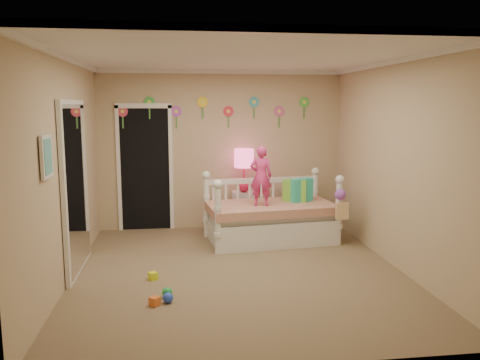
{
  "coord_description": "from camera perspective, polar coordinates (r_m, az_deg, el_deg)",
  "views": [
    {
      "loc": [
        -0.72,
        -5.69,
        2.03
      ],
      "look_at": [
        0.1,
        0.6,
        1.05
      ],
      "focal_mm": 36.03,
      "sensor_mm": 36.0,
      "label": 1
    }
  ],
  "objects": [
    {
      "name": "mirror_closet",
      "position": [
        6.19,
        -18.88,
        -0.8
      ],
      "size": [
        0.07,
        1.3,
        2.1
      ],
      "primitive_type": "cube",
      "color": "white",
      "rests_on": "left_wall"
    },
    {
      "name": "flower_decals",
      "position": [
        7.95,
        -2.92,
        8.13
      ],
      "size": [
        3.4,
        0.02,
        0.5
      ],
      "primitive_type": null,
      "color": "#B2668C",
      "rests_on": "back_wall"
    },
    {
      "name": "toy_scatter",
      "position": [
        5.45,
        -9.0,
        -12.59
      ],
      "size": [
        0.93,
        1.38,
        0.11
      ],
      "primitive_type": null,
      "rotation": [
        0.0,
        0.0,
        0.11
      ],
      "color": "#996666",
      "rests_on": "floor"
    },
    {
      "name": "ceiling",
      "position": [
        5.76,
        -0.22,
        14.46
      ],
      "size": [
        4.0,
        4.5,
        0.01
      ],
      "primitive_type": "cube",
      "color": "white",
      "rests_on": "floor"
    },
    {
      "name": "back_wall",
      "position": [
        8.01,
        -2.25,
        3.55
      ],
      "size": [
        4.0,
        0.01,
        2.6
      ],
      "primitive_type": "cube",
      "color": "tan",
      "rests_on": "floor"
    },
    {
      "name": "daybed",
      "position": [
        7.27,
        3.65,
        -3.24
      ],
      "size": [
        2.01,
        1.24,
        1.04
      ],
      "primitive_type": null,
      "rotation": [
        0.0,
        0.0,
        0.11
      ],
      "color": "white",
      "rests_on": "floor"
    },
    {
      "name": "pillow_lime",
      "position": [
        7.41,
        6.46,
        -1.25
      ],
      "size": [
        0.38,
        0.24,
        0.34
      ],
      "primitive_type": "cube",
      "rotation": [
        0.0,
        0.0,
        -0.32
      ],
      "color": "#7AC83D",
      "rests_on": "daybed"
    },
    {
      "name": "pillow_turquoise",
      "position": [
        7.42,
        7.31,
        -1.19
      ],
      "size": [
        0.37,
        0.25,
        0.35
      ],
      "primitive_type": "cube",
      "rotation": [
        0.0,
        0.0,
        0.4
      ],
      "color": "#26C0A0",
      "rests_on": "daybed"
    },
    {
      "name": "hanging_bag",
      "position": [
        7.0,
        11.81,
        -2.93
      ],
      "size": [
        0.2,
        0.16,
        0.36
      ],
      "primitive_type": null,
      "color": "beige",
      "rests_on": "daybed"
    },
    {
      "name": "closet_doorway",
      "position": [
        8.0,
        -11.18,
        1.48
      ],
      "size": [
        0.9,
        0.04,
        2.07
      ],
      "primitive_type": "cube",
      "color": "black",
      "rests_on": "back_wall"
    },
    {
      "name": "nightstand",
      "position": [
        7.95,
        0.46,
        -3.66
      ],
      "size": [
        0.41,
        0.33,
        0.63
      ],
      "primitive_type": "cube",
      "rotation": [
        0.0,
        0.0,
        -0.13
      ],
      "color": "white",
      "rests_on": "floor"
    },
    {
      "name": "wall_picture",
      "position": [
        4.97,
        -21.96,
        2.6
      ],
      "size": [
        0.05,
        0.34,
        0.42
      ],
      "primitive_type": "cube",
      "color": "white",
      "rests_on": "left_wall"
    },
    {
      "name": "child",
      "position": [
        7.03,
        2.5,
        0.47
      ],
      "size": [
        0.35,
        0.27,
        0.88
      ],
      "primitive_type": "imported",
      "rotation": [
        0.0,
        0.0,
        2.95
      ],
      "color": "#EA3585",
      "rests_on": "daybed"
    },
    {
      "name": "floor",
      "position": [
        6.08,
        -0.2,
        -10.71
      ],
      "size": [
        4.0,
        4.5,
        0.01
      ],
      "primitive_type": "cube",
      "color": "#7F684C",
      "rests_on": "ground"
    },
    {
      "name": "right_wall",
      "position": [
        6.35,
        18.0,
        1.75
      ],
      "size": [
        0.01,
        4.5,
        2.6
      ],
      "primitive_type": "cube",
      "color": "tan",
      "rests_on": "floor"
    },
    {
      "name": "left_wall",
      "position": [
        5.88,
        -19.95,
        1.11
      ],
      "size": [
        0.01,
        4.5,
        2.6
      ],
      "primitive_type": "cube",
      "color": "tan",
      "rests_on": "floor"
    },
    {
      "name": "crown_molding",
      "position": [
        5.76,
        -0.22,
        14.16
      ],
      "size": [
        4.0,
        4.5,
        0.06
      ],
      "primitive_type": null,
      "color": "white",
      "rests_on": "ceiling"
    },
    {
      "name": "table_lamp",
      "position": [
        7.82,
        0.47,
        1.96
      ],
      "size": [
        0.32,
        0.32,
        0.71
      ],
      "color": "#DD1D4C",
      "rests_on": "nightstand"
    }
  ]
}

